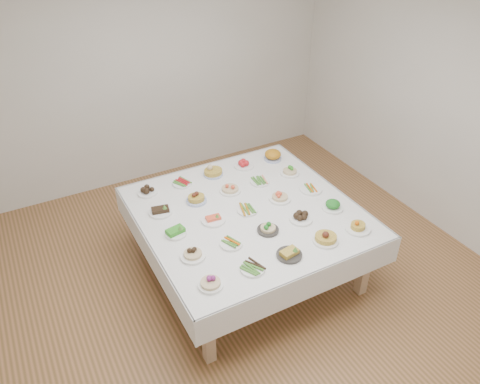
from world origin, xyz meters
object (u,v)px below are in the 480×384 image
display_table (247,217)px  dish_0 (210,282)px  dish_24 (273,155)px  dish_12 (247,209)px

display_table → dish_0: dish_0 is taller
dish_24 → dish_0: bearing=-135.3°
dish_0 → display_table: bearing=44.8°
display_table → dish_24: size_ratio=8.86×
dish_12 → dish_24: size_ratio=0.86×
dish_0 → dish_24: (1.49, 1.47, 0.02)m
display_table → dish_12: 0.09m
display_table → dish_0: 1.06m
dish_0 → dish_12: (0.74, 0.73, -0.02)m
dish_0 → dish_24: size_ratio=0.87×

